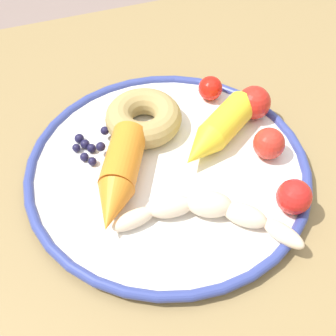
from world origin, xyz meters
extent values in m
cube|color=olive|center=(0.00, 0.00, 0.71)|extent=(0.92, 0.74, 0.03)
cube|color=olive|center=(-0.40, -0.31, 0.35)|extent=(0.05, 0.05, 0.70)
cylinder|color=white|center=(0.05, 0.01, 0.74)|extent=(0.33, 0.33, 0.01)
torus|color=#34418F|center=(0.05, 0.01, 0.74)|extent=(0.34, 0.34, 0.01)
ellipsoid|color=beige|center=(-0.03, 0.15, 0.75)|extent=(0.04, 0.05, 0.02)
ellipsoid|color=beige|center=(0.00, 0.11, 0.75)|extent=(0.05, 0.05, 0.02)
ellipsoid|color=beige|center=(0.03, 0.09, 0.76)|extent=(0.06, 0.05, 0.03)
ellipsoid|color=beige|center=(0.07, 0.08, 0.75)|extent=(0.05, 0.03, 0.02)
ellipsoid|color=beige|center=(0.11, 0.08, 0.75)|extent=(0.05, 0.03, 0.02)
cylinder|color=orange|center=(0.10, 0.00, 0.76)|extent=(0.08, 0.09, 0.04)
cone|color=orange|center=(0.13, 0.06, 0.76)|extent=(0.06, 0.07, 0.04)
cylinder|color=yellow|center=(-0.04, -0.02, 0.76)|extent=(0.08, 0.08, 0.04)
cone|color=yellow|center=(0.01, 0.02, 0.76)|extent=(0.06, 0.06, 0.04)
torus|color=tan|center=(0.06, -0.06, 0.76)|extent=(0.12, 0.12, 0.03)
sphere|color=#191638|center=(0.13, -0.04, 0.75)|extent=(0.01, 0.01, 0.01)
sphere|color=#191638|center=(0.14, -0.03, 0.75)|extent=(0.01, 0.01, 0.01)
sphere|color=#191638|center=(0.15, -0.05, 0.75)|extent=(0.01, 0.01, 0.01)
sphere|color=#191638|center=(0.14, -0.02, 0.75)|extent=(0.01, 0.01, 0.01)
sphere|color=#191638|center=(0.14, -0.06, 0.75)|extent=(0.01, 0.01, 0.01)
sphere|color=#191638|center=(0.14, -0.05, 0.75)|extent=(0.01, 0.01, 0.01)
sphere|color=#191638|center=(0.12, -0.03, 0.76)|extent=(0.01, 0.01, 0.01)
sphere|color=#191638|center=(0.11, -0.06, 0.76)|extent=(0.01, 0.01, 0.01)
sphere|color=red|center=(-0.08, -0.04, 0.76)|extent=(0.04, 0.04, 0.04)
sphere|color=red|center=(-0.04, -0.09, 0.76)|extent=(0.03, 0.03, 0.03)
sphere|color=red|center=(-0.07, 0.03, 0.76)|extent=(0.04, 0.04, 0.04)
sphere|color=red|center=(-0.06, 0.11, 0.76)|extent=(0.04, 0.04, 0.04)
camera|label=1|loc=(0.17, 0.36, 1.17)|focal=50.52mm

